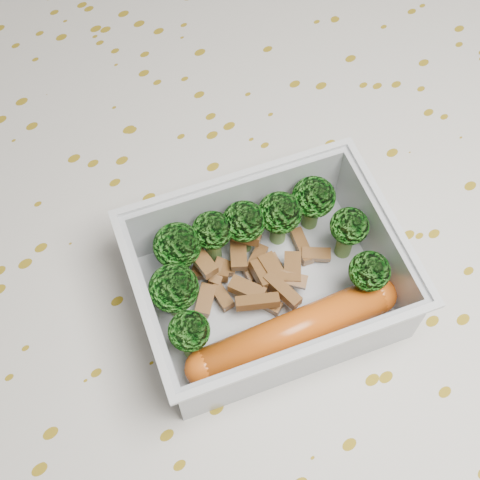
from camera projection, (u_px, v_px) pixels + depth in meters
ground_plane at (239, 462)px, 1.11m from camera, size 4.00×4.00×0.00m
dining_table at (237, 301)px, 0.53m from camera, size 1.40×0.90×0.75m
tablecloth at (237, 273)px, 0.48m from camera, size 1.46×0.96×0.19m
lunch_container at (268, 284)px, 0.42m from camera, size 0.19×0.16×0.06m
broccoli_florets at (251, 247)px, 0.41m from camera, size 0.14×0.11×0.05m
meat_pile at (256, 273)px, 0.43m from camera, size 0.10×0.07×0.03m
sausage at (293, 331)px, 0.40m from camera, size 0.14×0.05×0.02m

